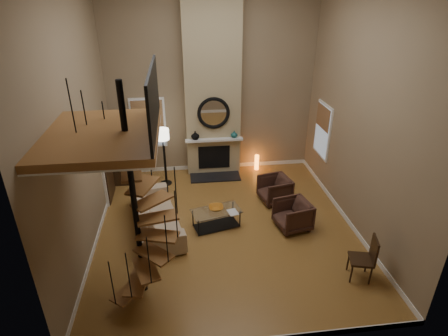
{
  "coord_description": "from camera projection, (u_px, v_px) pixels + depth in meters",
  "views": [
    {
      "loc": [
        -0.94,
        -7.23,
        5.23
      ],
      "look_at": [
        0.0,
        0.4,
        1.4
      ],
      "focal_mm": 29.44,
      "sensor_mm": 36.0,
      "label": 1
    }
  ],
  "objects": [
    {
      "name": "ground",
      "position": [
        226.0,
        227.0,
        8.86
      ],
      "size": [
        6.0,
        6.5,
        0.01
      ],
      "primitive_type": "cube",
      "color": "#AC7A37",
      "rests_on": "ground"
    },
    {
      "name": "back_wall",
      "position": [
        212.0,
        82.0,
        10.51
      ],
      "size": [
        6.0,
        0.02,
        5.5
      ],
      "primitive_type": "cube",
      "color": "#8C775A",
      "rests_on": "ground"
    },
    {
      "name": "front_wall",
      "position": [
        258.0,
        200.0,
        4.74
      ],
      "size": [
        6.0,
        0.02,
        5.5
      ],
      "primitive_type": "cube",
      "color": "#8C775A",
      "rests_on": "ground"
    },
    {
      "name": "left_wall",
      "position": [
        77.0,
        124.0,
        7.3
      ],
      "size": [
        0.02,
        6.5,
        5.5
      ],
      "primitive_type": "cube",
      "color": "#8C775A",
      "rests_on": "ground"
    },
    {
      "name": "right_wall",
      "position": [
        363.0,
        113.0,
        7.96
      ],
      "size": [
        0.02,
        6.5,
        5.5
      ],
      "primitive_type": "cube",
      "color": "#8C775A",
      "rests_on": "ground"
    },
    {
      "name": "baseboard_back",
      "position": [
        213.0,
        166.0,
        11.71
      ],
      "size": [
        6.0,
        0.02,
        0.12
      ],
      "primitive_type": "cube",
      "color": "white",
      "rests_on": "ground"
    },
    {
      "name": "baseboard_left",
      "position": [
        98.0,
        234.0,
        8.5
      ],
      "size": [
        0.02,
        6.5,
        0.12
      ],
      "primitive_type": "cube",
      "color": "white",
      "rests_on": "ground"
    },
    {
      "name": "baseboard_right",
      "position": [
        345.0,
        217.0,
        9.15
      ],
      "size": [
        0.02,
        6.5,
        0.12
      ],
      "primitive_type": "cube",
      "color": "white",
      "rests_on": "ground"
    },
    {
      "name": "chimney_breast",
      "position": [
        212.0,
        84.0,
        10.35
      ],
      "size": [
        1.6,
        0.38,
        5.5
      ],
      "primitive_type": "cube",
      "color": "tan",
      "rests_on": "ground"
    },
    {
      "name": "hearth",
      "position": [
        215.0,
        177.0,
        11.13
      ],
      "size": [
        1.5,
        0.6,
        0.04
      ],
      "primitive_type": "cube",
      "color": "black",
      "rests_on": "ground"
    },
    {
      "name": "firebox",
      "position": [
        214.0,
        157.0,
        11.15
      ],
      "size": [
        0.95,
        0.02,
        0.72
      ],
      "primitive_type": "cube",
      "color": "black",
      "rests_on": "chimney_breast"
    },
    {
      "name": "mantel",
      "position": [
        214.0,
        140.0,
        10.81
      ],
      "size": [
        1.7,
        0.18,
        0.06
      ],
      "primitive_type": "cube",
      "color": "white",
      "rests_on": "chimney_breast"
    },
    {
      "name": "mirror_frame",
      "position": [
        214.0,
        113.0,
        10.51
      ],
      "size": [
        0.94,
        0.1,
        0.94
      ],
      "primitive_type": "torus",
      "rotation": [
        1.57,
        0.0,
        0.0
      ],
      "color": "black",
      "rests_on": "chimney_breast"
    },
    {
      "name": "mirror_disc",
      "position": [
        214.0,
        113.0,
        10.52
      ],
      "size": [
        0.8,
        0.01,
        0.8
      ],
      "primitive_type": "cylinder",
      "rotation": [
        1.57,
        0.0,
        0.0
      ],
      "color": "white",
      "rests_on": "chimney_breast"
    },
    {
      "name": "vase_left",
      "position": [
        195.0,
        135.0,
        10.72
      ],
      "size": [
        0.24,
        0.24,
        0.25
      ],
      "primitive_type": "imported",
      "color": "black",
      "rests_on": "mantel"
    },
    {
      "name": "vase_right",
      "position": [
        234.0,
        134.0,
        10.85
      ],
      "size": [
        0.2,
        0.2,
        0.21
      ],
      "primitive_type": "imported",
      "color": "#185455",
      "rests_on": "mantel"
    },
    {
      "name": "window_back",
      "position": [
        148.0,
        122.0,
        10.78
      ],
      "size": [
        1.02,
        0.06,
        1.52
      ],
      "color": "white",
      "rests_on": "back_wall"
    },
    {
      "name": "window_right",
      "position": [
        323.0,
        130.0,
        10.23
      ],
      "size": [
        0.06,
        1.02,
        1.52
      ],
      "color": "white",
      "rests_on": "right_wall"
    },
    {
      "name": "entry_door",
      "position": [
        106.0,
        163.0,
        9.66
      ],
      "size": [
        0.1,
        1.05,
        2.16
      ],
      "color": "white",
      "rests_on": "ground"
    },
    {
      "name": "loft",
      "position": [
        109.0,
        132.0,
        5.59
      ],
      "size": [
        1.7,
        2.2,
        1.09
      ],
      "color": "#925F2F",
      "rests_on": "left_wall"
    },
    {
      "name": "spiral_stair",
      "position": [
        136.0,
        210.0,
        6.27
      ],
      "size": [
        1.47,
        1.47,
        4.06
      ],
      "color": "black",
      "rests_on": "ground"
    },
    {
      "name": "hutch",
      "position": [
        119.0,
        150.0,
        10.64
      ],
      "size": [
        0.42,
        0.89,
        1.99
      ],
      "primitive_type": "cube",
      "color": "black",
      "rests_on": "ground"
    },
    {
      "name": "sofa",
      "position": [
        155.0,
        213.0,
        8.68
      ],
      "size": [
        1.43,
        2.6,
        0.72
      ],
      "primitive_type": "imported",
      "rotation": [
        0.0,
        0.0,
        1.77
      ],
      "color": "tan",
      "rests_on": "ground"
    },
    {
      "name": "armchair_near",
      "position": [
        277.0,
        189.0,
        9.8
      ],
      "size": [
        0.9,
        0.89,
        0.7
      ],
      "primitive_type": "imported",
      "rotation": [
        0.0,
        0.0,
        -1.36
      ],
      "color": "#40251D",
      "rests_on": "ground"
    },
    {
      "name": "armchair_far",
      "position": [
        295.0,
        214.0,
        8.72
      ],
      "size": [
        0.91,
        0.89,
        0.7
      ],
      "primitive_type": "imported",
      "rotation": [
        0.0,
        0.0,
        -1.36
      ],
      "color": "#40251D",
      "rests_on": "ground"
    },
    {
      "name": "coffee_table",
      "position": [
        216.0,
        217.0,
        8.76
      ],
      "size": [
        1.26,
        0.84,
        0.44
      ],
      "color": "silver",
      "rests_on": "ground"
    },
    {
      "name": "bowl",
      "position": [
        216.0,
        208.0,
        8.71
      ],
      "size": [
        0.35,
        0.35,
        0.09
      ],
      "primitive_type": "imported",
      "color": "#C47622",
      "rests_on": "coffee_table"
    },
    {
      "name": "book",
      "position": [
        232.0,
        213.0,
        8.58
      ],
      "size": [
        0.28,
        0.34,
        0.03
      ],
      "primitive_type": "imported",
      "rotation": [
        0.0,
        0.0,
        0.24
      ],
      "color": "gray",
      "rests_on": "coffee_table"
    },
    {
      "name": "floor_lamp",
      "position": [
        163.0,
        139.0,
        10.18
      ],
      "size": [
        0.38,
        0.38,
        1.7
      ],
      "color": "black",
      "rests_on": "ground"
    },
    {
      "name": "accent_lamp",
      "position": [
        257.0,
        162.0,
        11.53
      ],
      "size": [
        0.13,
        0.13,
        0.48
      ],
      "primitive_type": "cylinder",
      "color": "orange",
      "rests_on": "ground"
    },
    {
      "name": "side_chair",
      "position": [
        366.0,
        257.0,
        7.1
      ],
      "size": [
        0.53,
        0.53,
        0.95
      ],
      "color": "black",
      "rests_on": "ground"
    }
  ]
}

